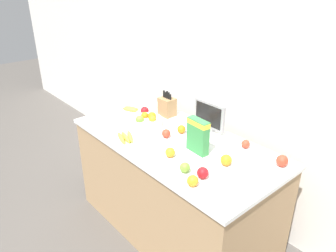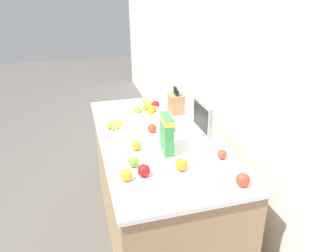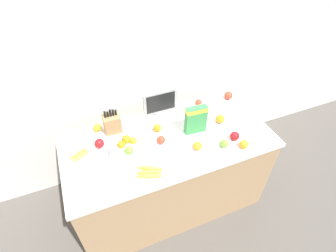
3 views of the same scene
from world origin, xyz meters
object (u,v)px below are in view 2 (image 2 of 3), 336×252
(banana_bunch_left, at_px, (147,101))
(apple_near_bananas, at_px, (133,162))
(orange_by_cereal, at_px, (126,175))
(small_monitor, at_px, (202,117))
(orange_mid_left, at_px, (177,104))
(banana_bunch_right, at_px, (115,124))
(orange_mid_right, at_px, (136,145))
(knife_block, at_px, (176,104))
(apple_rear, at_px, (144,171))
(apple_middle, at_px, (152,128))
(apple_front, at_px, (243,180))
(apple_rightmost, at_px, (222,154))
(orange_front_right, at_px, (181,164))
(apple_leftmost, at_px, (156,105))
(orange_near_bowl, at_px, (171,127))
(cereal_box, at_px, (167,132))
(fruit_bowl, at_px, (146,114))

(banana_bunch_left, xyz_separation_m, apple_near_bananas, (1.10, -0.34, 0.02))
(banana_bunch_left, height_order, orange_by_cereal, orange_by_cereal)
(small_monitor, relative_size, orange_mid_left, 4.36)
(banana_bunch_right, distance_m, orange_mid_right, 0.44)
(knife_block, height_order, orange_mid_left, knife_block)
(small_monitor, relative_size, apple_rear, 4.11)
(banana_bunch_left, bearing_deg, orange_mid_left, 51.65)
(knife_block, xyz_separation_m, small_monitor, (0.46, 0.06, 0.05))
(apple_middle, bearing_deg, apple_rear, -18.20)
(banana_bunch_right, bearing_deg, orange_by_cereal, -2.87)
(apple_front, height_order, apple_rightmost, apple_front)
(apple_middle, height_order, orange_front_right, orange_front_right)
(apple_middle, bearing_deg, apple_leftmost, 162.70)
(apple_middle, xyz_separation_m, orange_near_bowl, (0.02, 0.15, -0.00))
(apple_rightmost, bearing_deg, banana_bunch_right, -139.77)
(banana_bunch_right, relative_size, orange_by_cereal, 3.01)
(knife_block, xyz_separation_m, apple_rear, (0.91, -0.48, -0.05))
(knife_block, height_order, small_monitor, knife_block)
(orange_by_cereal, bearing_deg, banana_bunch_right, 177.13)
(cereal_box, height_order, fruit_bowl, cereal_box)
(apple_near_bananas, height_order, orange_front_right, orange_front_right)
(orange_by_cereal, bearing_deg, orange_mid_left, 148.65)
(apple_rightmost, height_order, orange_near_bowl, orange_near_bowl)
(small_monitor, distance_m, orange_mid_right, 0.55)
(orange_near_bowl, xyz_separation_m, orange_mid_left, (-0.48, 0.20, 0.00))
(apple_rightmost, xyz_separation_m, apple_near_bananas, (-0.06, -0.57, 0.00))
(banana_bunch_right, relative_size, apple_middle, 3.11)
(apple_near_bananas, xyz_separation_m, orange_mid_left, (-0.91, 0.57, 0.00))
(fruit_bowl, bearing_deg, apple_rear, -13.79)
(orange_by_cereal, bearing_deg, banana_bunch_left, 161.90)
(orange_front_right, bearing_deg, apple_front, 47.24)
(cereal_box, xyz_separation_m, banana_bunch_right, (-0.51, -0.28, -0.13))
(cereal_box, distance_m, orange_mid_right, 0.24)
(cereal_box, distance_m, orange_by_cereal, 0.44)
(fruit_bowl, bearing_deg, apple_middle, -4.27)
(cereal_box, xyz_separation_m, apple_leftmost, (-0.80, 0.13, -0.10))
(orange_mid_left, distance_m, orange_by_cereal, 1.23)
(banana_bunch_left, relative_size, apple_leftmost, 2.16)
(orange_mid_left, xyz_separation_m, orange_front_right, (1.03, -0.30, 0.00))
(apple_front, distance_m, orange_mid_left, 1.29)
(small_monitor, distance_m, orange_front_right, 0.55)
(fruit_bowl, bearing_deg, apple_leftmost, 146.48)
(banana_bunch_left, height_order, apple_leftmost, apple_leftmost)
(apple_rightmost, xyz_separation_m, orange_mid_right, (-0.27, -0.51, 0.00))
(banana_bunch_right, xyz_separation_m, orange_near_bowl, (0.21, 0.41, 0.02))
(apple_leftmost, bearing_deg, orange_front_right, -5.77)
(apple_middle, bearing_deg, orange_by_cereal, -26.56)
(fruit_bowl, relative_size, orange_front_right, 3.43)
(apple_near_bananas, bearing_deg, orange_near_bowl, 139.22)
(knife_block, relative_size, orange_by_cereal, 3.78)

